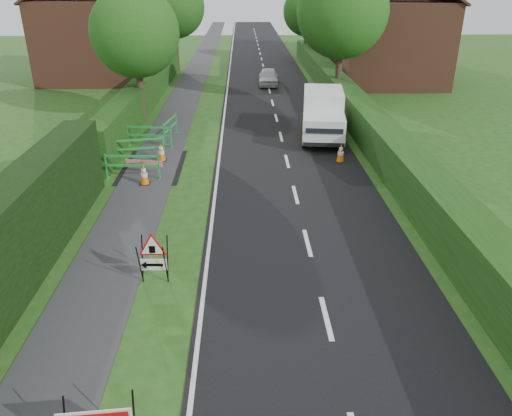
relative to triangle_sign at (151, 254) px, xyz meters
name	(u,v)px	position (x,y,z in m)	size (l,w,h in m)	color
ground	(214,351)	(1.63, -2.58, -0.82)	(120.00, 120.00, 0.00)	#204E16
road_surface	(264,67)	(4.13, 32.42, -0.81)	(6.00, 90.00, 0.02)	black
footpath	(198,68)	(-1.37, 32.42, -0.81)	(2.00, 90.00, 0.02)	#2D2D30
hedge_west_far	(149,104)	(-3.37, 19.42, -0.82)	(1.00, 24.00, 1.80)	#14380F
hedge_east	(359,130)	(8.13, 13.42, -0.82)	(1.20, 50.00, 1.50)	#14380F
house_west	(94,39)	(-8.37, 27.42, 2.08)	(7.50, 7.40, 7.88)	brown
house_east_a	(390,41)	(12.63, 25.42, 2.08)	(7.50, 7.40, 7.88)	brown
house_east_b	(360,23)	(13.63, 39.42, 2.08)	(7.50, 7.40, 7.88)	brown
tree_nw	(135,33)	(-2.97, 15.42, 3.66)	(4.40, 4.40, 6.70)	#2D2116
tree_ne	(342,12)	(8.03, 19.42, 4.36)	(5.20, 5.20, 7.79)	#2D2116
tree_fw	(174,7)	(-2.97, 31.42, 4.01)	(4.80, 4.80, 7.24)	#2D2116
tree_fe	(307,11)	(8.03, 35.42, 3.40)	(4.20, 4.20, 6.33)	#2D2116
triangle_sign	(151,254)	(0.00, 0.00, 0.00)	(0.84, 0.84, 1.18)	black
works_van	(323,114)	(6.08, 12.30, 0.31)	(2.39, 4.88, 2.14)	silver
traffic_cone_0	(341,153)	(6.34, 8.81, -0.43)	(0.38, 0.38, 0.79)	black
traffic_cone_1	(336,133)	(6.63, 11.67, -0.43)	(0.38, 0.38, 0.79)	black
traffic_cone_2	(328,123)	(6.53, 13.41, -0.43)	(0.38, 0.38, 0.79)	black
traffic_cone_3	(144,175)	(-1.37, 6.57, -0.43)	(0.38, 0.38, 0.79)	black
traffic_cone_4	(161,152)	(-1.10, 9.14, -0.43)	(0.38, 0.38, 0.79)	black
ped_barrier_0	(132,164)	(-1.88, 7.12, -0.19)	(2.08, 0.46, 1.00)	green
ped_barrier_1	(139,147)	(-2.01, 9.18, -0.19)	(2.09, 0.73, 1.00)	green
ped_barrier_2	(149,134)	(-1.90, 11.03, -0.19)	(2.09, 0.63, 1.00)	green
ped_barrier_3	(170,126)	(-1.12, 12.26, -0.19)	(0.67, 2.09, 1.00)	green
redwhite_plank	(145,174)	(-1.55, 7.64, -0.82)	(1.50, 0.04, 0.25)	red
hatchback_car	(268,77)	(4.16, 24.99, -0.25)	(1.33, 3.31, 1.13)	silver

